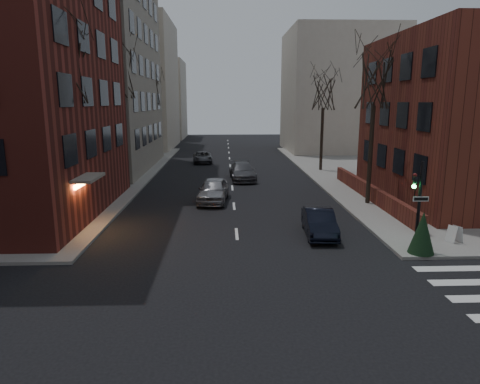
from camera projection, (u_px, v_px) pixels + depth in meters
name	position (u px, v px, depth m)	size (l,w,h in m)	color
building_left_tan	(48.00, 22.00, 40.01)	(18.00, 18.00, 28.00)	gray
low_wall_right	(370.00, 192.00, 29.05)	(0.35, 16.00, 1.00)	maroon
building_distant_la	(124.00, 85.00, 61.65)	(14.00, 16.00, 18.00)	beige
building_distant_ra	(339.00, 92.00, 58.04)	(14.00, 14.00, 16.00)	beige
building_distant_lb	(157.00, 100.00, 78.75)	(10.00, 12.00, 14.00)	beige
traffic_signal	(417.00, 211.00, 18.96)	(0.76, 0.44, 4.00)	black
tree_left_a	(64.00, 66.00, 21.90)	(4.18, 4.18, 10.26)	#2D231C
tree_left_b	(119.00, 73.00, 33.54)	(4.40, 4.40, 10.80)	#2D231C
tree_left_c	(150.00, 89.00, 47.40)	(3.96, 3.96, 9.72)	#2D231C
tree_right_a	(375.00, 79.00, 26.53)	(3.96, 3.96, 9.72)	#2D231C
tree_right_b	(324.00, 92.00, 40.30)	(3.74, 3.74, 9.18)	#2D231C
streetlamp_near	(118.00, 136.00, 30.62)	(0.36, 0.36, 6.28)	black
streetlamp_far	(160.00, 123.00, 50.17)	(0.36, 0.36, 6.28)	black
parked_sedan	(319.00, 223.00, 21.69)	(1.41, 4.06, 1.34)	black
car_lane_silver	(213.00, 190.00, 28.97)	(1.88, 4.68, 1.59)	gray
car_lane_gray	(242.00, 171.00, 37.07)	(2.09, 5.14, 1.49)	#424248
car_lane_far	(203.00, 157.00, 47.55)	(2.05, 4.45, 1.24)	#3F3F44
sandwich_board	(455.00, 234.00, 20.18)	(0.36, 0.50, 0.81)	silver
evergreen_shrub	(422.00, 232.00, 18.65)	(1.12, 1.12, 1.87)	#16331D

